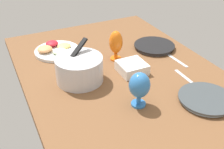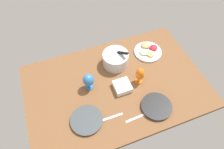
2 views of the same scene
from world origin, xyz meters
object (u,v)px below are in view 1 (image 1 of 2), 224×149
(hurricane_glass_blue, at_px, (139,86))
(dinner_plate_right, at_px, (154,46))
(fruit_platter, at_px, (56,50))
(hurricane_glass_orange, at_px, (116,43))
(square_bowl_white, at_px, (132,67))
(dinner_plate_left, at_px, (206,99))
(mixing_bowl, at_px, (79,68))

(hurricane_glass_blue, bearing_deg, dinner_plate_right, -39.91)
(fruit_platter, bearing_deg, hurricane_glass_orange, -129.16)
(fruit_platter, relative_size, hurricane_glass_orange, 1.53)
(hurricane_glass_blue, bearing_deg, square_bowl_white, -23.25)
(hurricane_glass_orange, height_order, hurricane_glass_blue, hurricane_glass_orange)
(square_bowl_white, bearing_deg, fruit_platter, 37.22)
(hurricane_glass_orange, xyz_separation_m, square_bowl_white, (-0.17, -0.02, -0.07))
(dinner_plate_right, xyz_separation_m, square_bowl_white, (-0.19, 0.27, 0.02))
(dinner_plate_right, bearing_deg, dinner_plate_left, 171.28)
(dinner_plate_left, distance_m, fruit_platter, 0.93)
(hurricane_glass_orange, distance_m, square_bowl_white, 0.18)
(hurricane_glass_orange, xyz_separation_m, hurricane_glass_blue, (-0.44, 0.10, -0.00))
(mixing_bowl, bearing_deg, hurricane_glass_orange, -65.70)
(dinner_plate_left, height_order, mixing_bowl, mixing_bowl)
(mixing_bowl, bearing_deg, dinner_plate_left, -132.51)
(hurricane_glass_orange, height_order, square_bowl_white, hurricane_glass_orange)
(hurricane_glass_orange, bearing_deg, square_bowl_white, -174.74)
(dinner_plate_left, xyz_separation_m, dinner_plate_right, (0.58, -0.09, 0.00))
(dinner_plate_right, bearing_deg, mixing_bowl, 104.92)
(square_bowl_white, bearing_deg, hurricane_glass_orange, 5.26)
(dinner_plate_right, distance_m, fruit_platter, 0.62)
(fruit_platter, distance_m, square_bowl_white, 0.51)
(fruit_platter, xyz_separation_m, square_bowl_white, (-0.41, -0.31, 0.01))
(dinner_plate_left, distance_m, dinner_plate_right, 0.58)
(mixing_bowl, bearing_deg, hurricane_glass_blue, -151.65)
(mixing_bowl, xyz_separation_m, fruit_platter, (0.36, 0.02, -0.05))
(dinner_plate_left, distance_m, hurricane_glass_orange, 0.59)
(fruit_platter, xyz_separation_m, hurricane_glass_orange, (-0.24, -0.29, 0.09))
(mixing_bowl, bearing_deg, fruit_platter, 3.92)
(mixing_bowl, bearing_deg, square_bowl_white, -99.24)
(fruit_platter, height_order, hurricane_glass_blue, hurricane_glass_blue)
(dinner_plate_left, height_order, hurricane_glass_orange, hurricane_glass_orange)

